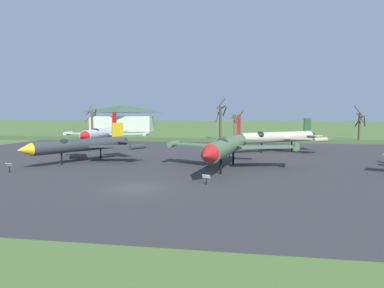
{
  "coord_description": "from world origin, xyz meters",
  "views": [
    {
      "loc": [
        8.32,
        -24.6,
        5.48
      ],
      "look_at": [
        1.65,
        15.11,
        2.11
      ],
      "focal_mm": 32.58,
      "sensor_mm": 36.0,
      "label": 1
    }
  ],
  "objects_px": {
    "info_placard_front_right": "(9,167)",
    "jet_fighter_rear_left": "(227,146)",
    "jet_fighter_front_left": "(275,137)",
    "jet_fighter_rear_right": "(102,133)",
    "info_placard_front_left": "(230,153)",
    "info_placard_rear_left": "(206,178)",
    "visitor_building": "(123,118)",
    "jet_fighter_front_right": "(82,145)"
  },
  "relations": [
    {
      "from": "info_placard_front_right",
      "to": "jet_fighter_rear_left",
      "type": "relative_size",
      "value": 0.06
    },
    {
      "from": "jet_fighter_front_left",
      "to": "jet_fighter_rear_right",
      "type": "bearing_deg",
      "value": 175.57
    },
    {
      "from": "jet_fighter_front_left",
      "to": "info_placard_front_left",
      "type": "relative_size",
      "value": 14.19
    },
    {
      "from": "info_placard_front_left",
      "to": "info_placard_rear_left",
      "type": "height_order",
      "value": "info_placard_front_left"
    },
    {
      "from": "info_placard_front_right",
      "to": "visitor_building",
      "type": "relative_size",
      "value": 0.04
    },
    {
      "from": "jet_fighter_rear_right",
      "to": "jet_fighter_front_left",
      "type": "bearing_deg",
      "value": -4.43
    },
    {
      "from": "info_placard_front_left",
      "to": "visitor_building",
      "type": "distance_m",
      "value": 81.48
    },
    {
      "from": "jet_fighter_front_right",
      "to": "visitor_building",
      "type": "height_order",
      "value": "visitor_building"
    },
    {
      "from": "info_placard_front_right",
      "to": "jet_fighter_rear_left",
      "type": "bearing_deg",
      "value": 15.11
    },
    {
      "from": "info_placard_front_right",
      "to": "visitor_building",
      "type": "xyz_separation_m",
      "value": [
        -20.99,
        85.65,
        3.73
      ]
    },
    {
      "from": "info_placard_rear_left",
      "to": "info_placard_front_left",
      "type": "bearing_deg",
      "value": 87.47
    },
    {
      "from": "jet_fighter_rear_right",
      "to": "visitor_building",
      "type": "xyz_separation_m",
      "value": [
        -18.96,
        60.27,
        1.92
      ]
    },
    {
      "from": "jet_fighter_front_left",
      "to": "info_placard_front_right",
      "type": "xyz_separation_m",
      "value": [
        -25.95,
        -23.21,
        -1.62
      ]
    },
    {
      "from": "jet_fighter_front_left",
      "to": "jet_fighter_front_right",
      "type": "distance_m",
      "value": 27.28
    },
    {
      "from": "jet_fighter_rear_right",
      "to": "visitor_building",
      "type": "relative_size",
      "value": 0.75
    },
    {
      "from": "info_placard_front_right",
      "to": "visitor_building",
      "type": "height_order",
      "value": "visitor_building"
    },
    {
      "from": "info_placard_front_left",
      "to": "jet_fighter_rear_right",
      "type": "distance_m",
      "value": 24.13
    },
    {
      "from": "jet_fighter_rear_left",
      "to": "info_placard_rear_left",
      "type": "height_order",
      "value": "jet_fighter_rear_left"
    },
    {
      "from": "info_placard_front_left",
      "to": "info_placard_rear_left",
      "type": "xyz_separation_m",
      "value": [
        -0.78,
        -17.7,
        -0.1
      ]
    },
    {
      "from": "info_placard_front_left",
      "to": "jet_fighter_rear_left",
      "type": "xyz_separation_m",
      "value": [
        0.3,
        -9.77,
        1.76
      ]
    },
    {
      "from": "info_placard_front_left",
      "to": "jet_fighter_front_left",
      "type": "bearing_deg",
      "value": 52.39
    },
    {
      "from": "info_placard_rear_left",
      "to": "jet_fighter_rear_right",
      "type": "relative_size",
      "value": 0.05
    },
    {
      "from": "jet_fighter_front_right",
      "to": "info_placard_front_right",
      "type": "height_order",
      "value": "jet_fighter_front_right"
    },
    {
      "from": "info_placard_front_left",
      "to": "jet_fighter_rear_right",
      "type": "xyz_separation_m",
      "value": [
        -21.8,
        10.19,
        1.79
      ]
    },
    {
      "from": "jet_fighter_front_left",
      "to": "jet_fighter_rear_left",
      "type": "relative_size",
      "value": 0.82
    },
    {
      "from": "jet_fighter_front_left",
      "to": "jet_fighter_rear_right",
      "type": "relative_size",
      "value": 0.83
    },
    {
      "from": "jet_fighter_front_left",
      "to": "jet_fighter_front_right",
      "type": "bearing_deg",
      "value": -146.45
    },
    {
      "from": "jet_fighter_front_left",
      "to": "info_placard_front_left",
      "type": "distance_m",
      "value": 10.25
    },
    {
      "from": "info_placard_front_right",
      "to": "info_placard_rear_left",
      "type": "relative_size",
      "value": 1.15
    },
    {
      "from": "info_placard_front_right",
      "to": "jet_fighter_front_right",
      "type": "bearing_deg",
      "value": 68.44
    },
    {
      "from": "info_placard_front_right",
      "to": "info_placard_rear_left",
      "type": "bearing_deg",
      "value": -7.55
    },
    {
      "from": "info_placard_front_left",
      "to": "info_placard_front_right",
      "type": "relative_size",
      "value": 1.03
    },
    {
      "from": "jet_fighter_rear_right",
      "to": "visitor_building",
      "type": "height_order",
      "value": "visitor_building"
    },
    {
      "from": "jet_fighter_front_right",
      "to": "jet_fighter_rear_left",
      "type": "height_order",
      "value": "jet_fighter_rear_left"
    },
    {
      "from": "jet_fighter_rear_left",
      "to": "jet_fighter_rear_right",
      "type": "xyz_separation_m",
      "value": [
        -22.1,
        19.96,
        0.03
      ]
    },
    {
      "from": "jet_fighter_front_left",
      "to": "info_placard_front_right",
      "type": "height_order",
      "value": "jet_fighter_front_left"
    },
    {
      "from": "info_placard_front_right",
      "to": "jet_fighter_rear_left",
      "type": "xyz_separation_m",
      "value": [
        20.07,
        5.42,
        1.77
      ]
    },
    {
      "from": "jet_fighter_rear_left",
      "to": "info_placard_rear_left",
      "type": "relative_size",
      "value": 20.34
    },
    {
      "from": "info_placard_rear_left",
      "to": "visitor_building",
      "type": "relative_size",
      "value": 0.04
    },
    {
      "from": "jet_fighter_front_right",
      "to": "info_placard_front_right",
      "type": "relative_size",
      "value": 14.04
    },
    {
      "from": "info_placard_front_left",
      "to": "info_placard_rear_left",
      "type": "bearing_deg",
      "value": -92.53
    },
    {
      "from": "info_placard_rear_left",
      "to": "visitor_building",
      "type": "bearing_deg",
      "value": 114.39
    }
  ]
}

